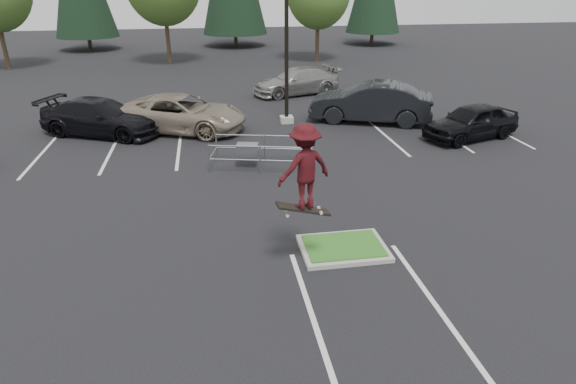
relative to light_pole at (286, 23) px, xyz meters
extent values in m
plane|color=black|center=(-0.50, -12.00, -4.56)|extent=(120.00, 120.00, 0.00)
cube|color=#9A9990|center=(-0.50, -12.00, -4.50)|extent=(2.20, 1.60, 0.12)
cube|color=#26641F|center=(-0.50, -12.00, -4.42)|extent=(1.95, 1.35, 0.05)
cube|color=silver|center=(-5.00, -3.00, -4.56)|extent=(0.12, 5.20, 0.01)
cube|color=silver|center=(-7.70, -3.00, -4.56)|extent=(0.12, 5.20, 0.01)
cube|color=silver|center=(-10.40, -3.00, -4.56)|extent=(0.12, 5.20, 0.01)
cube|color=silver|center=(4.00, -3.00, -4.56)|extent=(0.12, 5.20, 0.01)
cube|color=silver|center=(6.70, -3.00, -4.56)|extent=(0.12, 5.20, 0.01)
cube|color=silver|center=(9.40, -3.00, -4.56)|extent=(0.12, 5.20, 0.01)
cube|color=silver|center=(-1.85, -15.00, -4.56)|extent=(0.12, 6.00, 0.01)
cube|color=silver|center=(0.85, -15.00, -4.56)|extent=(0.12, 6.00, 0.01)
cube|color=#9A9990|center=(0.00, 0.00, -4.41)|extent=(0.60, 0.60, 0.30)
cylinder|color=black|center=(0.00, 0.00, 0.44)|extent=(0.18, 0.18, 10.00)
cylinder|color=#38281C|center=(-18.50, 18.00, -2.94)|extent=(0.32, 0.32, 3.23)
cylinder|color=#38281C|center=(-6.50, 18.50, -2.81)|extent=(0.32, 0.32, 3.50)
cylinder|color=#38281C|center=(5.50, 17.80, -3.04)|extent=(0.32, 0.32, 3.04)
cylinder|color=#38281C|center=(-14.50, 28.00, -3.96)|extent=(0.36, 0.36, 1.20)
cylinder|color=#38281C|center=(-0.50, 28.50, -3.96)|extent=(0.36, 0.36, 1.20)
cylinder|color=#38281C|center=(13.50, 27.50, -3.96)|extent=(0.36, 0.36, 1.20)
cylinder|color=gray|center=(-3.79, -5.94, -4.03)|extent=(0.06, 0.06, 1.06)
cylinder|color=gray|center=(-3.49, -4.69, -4.03)|extent=(0.06, 0.06, 1.06)
cylinder|color=gray|center=(-1.99, -6.37, -4.03)|extent=(0.06, 0.06, 1.06)
cylinder|color=gray|center=(-1.69, -5.12, -4.03)|extent=(0.06, 0.06, 1.06)
cylinder|color=gray|center=(-0.20, -6.80, -4.03)|extent=(0.06, 0.06, 1.06)
cylinder|color=gray|center=(0.10, -5.55, -4.03)|extent=(0.06, 0.06, 1.06)
cylinder|color=gray|center=(-1.99, -6.37, -4.05)|extent=(3.60, 0.90, 0.05)
cylinder|color=gray|center=(-1.99, -6.37, -3.54)|extent=(3.60, 0.90, 0.05)
cylinder|color=gray|center=(-1.69, -5.12, -4.05)|extent=(3.60, 0.90, 0.05)
cylinder|color=gray|center=(-1.69, -5.12, -3.54)|extent=(3.60, 0.90, 0.05)
cube|color=gray|center=(-2.38, -5.62, -3.89)|extent=(0.87, 0.65, 0.44)
cube|color=black|center=(-1.70, -12.64, -2.96)|extent=(1.28, 0.48, 0.40)
cylinder|color=beige|center=(-2.09, -12.77, -3.03)|extent=(0.08, 0.05, 0.08)
cylinder|color=beige|center=(-2.09, -12.51, -3.03)|extent=(0.08, 0.05, 0.08)
cylinder|color=beige|center=(-1.31, -12.77, -3.03)|extent=(0.08, 0.05, 0.08)
cylinder|color=beige|center=(-1.31, -12.51, -3.03)|extent=(0.08, 0.05, 0.08)
imported|color=maroon|center=(-1.70, -12.64, -1.92)|extent=(1.44, 1.10, 1.96)
imported|color=gray|center=(-5.00, -0.50, -3.75)|extent=(6.43, 4.76, 1.62)
imported|color=black|center=(-8.50, -0.50, -3.77)|extent=(5.86, 4.25, 1.58)
imported|color=black|center=(4.00, -0.50, -3.61)|extent=(6.07, 3.95, 1.89)
imported|color=black|center=(7.50, -3.76, -3.81)|extent=(4.72, 3.02, 1.50)
imported|color=gray|center=(1.67, 6.00, -3.79)|extent=(5.66, 3.58, 1.53)
camera|label=1|loc=(-3.69, -22.33, 1.91)|focal=30.00mm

